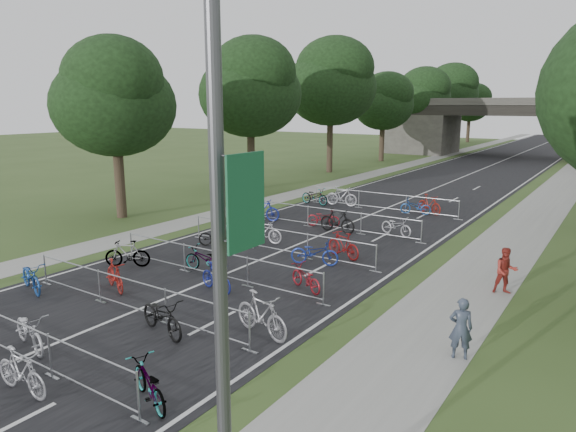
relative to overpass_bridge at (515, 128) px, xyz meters
name	(u,v)px	position (x,y,z in m)	size (l,w,h in m)	color
road	(481,170)	(0.00, -15.00, -3.53)	(11.00, 140.00, 0.01)	black
sidewalk_right	(573,176)	(8.00, -15.00, -3.53)	(3.00, 140.00, 0.01)	gray
sidewalk_left	(408,165)	(-7.50, -15.00, -3.53)	(2.00, 140.00, 0.01)	gray
lane_markings	(481,170)	(0.00, -15.00, -3.53)	(0.12, 140.00, 0.00)	silver
overpass_bridge	(515,128)	(0.00, 0.00, 0.00)	(31.00, 8.00, 7.05)	#3F3C38
lamppost	(222,274)	(8.33, -63.00, 0.75)	(0.61, 0.65, 8.21)	#4C4C51
tree_left_0	(114,100)	(-11.39, -49.07, 2.96)	(6.72, 6.72, 10.25)	#33261C
tree_left_1	(251,90)	(-11.39, -37.07, 3.77)	(7.56, 7.56, 11.53)	#33261C
tree_left_2	(331,84)	(-11.39, -25.07, 4.58)	(8.40, 8.40, 12.81)	#33261C
tree_left_3	(384,103)	(-11.39, -13.07, 2.96)	(6.72, 6.72, 10.25)	#33261C
tree_left_4	(422,97)	(-11.39, -1.07, 3.77)	(7.56, 7.56, 11.53)	#33261C
tree_left_5	(450,92)	(-11.39, 10.93, 4.58)	(8.40, 8.40, 12.81)	#33261C
tree_left_6	(471,103)	(-11.39, 22.93, 2.96)	(6.72, 6.72, 10.25)	#33261C
barrier_row_1	(15,339)	(0.00, -61.40, -2.99)	(9.70, 0.08, 1.10)	#9A9CA1
barrier_row_2	(131,296)	(0.00, -57.80, -2.99)	(9.70, 0.08, 1.10)	#9A9CA1
barrier_row_3	(215,264)	(0.00, -54.00, -2.99)	(9.70, 0.08, 1.10)	#9A9CA1
barrier_row_4	(277,241)	(0.00, -50.00, -2.99)	(9.70, 0.08, 1.10)	#9A9CA1
barrier_row_5	(334,220)	(0.00, -45.00, -2.99)	(9.70, 0.08, 1.10)	#9A9CA1
barrier_row_6	(382,202)	(0.00, -39.00, -2.99)	(9.70, 0.08, 1.10)	#9A9CA1
bike_5	(30,331)	(-0.23, -60.88, -3.02)	(0.68, 1.96, 1.03)	#AEAFB6
bike_6	(21,372)	(1.68, -62.17, -3.01)	(0.49, 1.75, 1.05)	#A5A5AD
bike_7	(149,384)	(4.30, -60.87, -3.06)	(0.63, 1.79, 0.94)	#9A9CA1
bike_8	(31,277)	(-4.30, -58.48, -3.01)	(0.69, 1.99, 1.05)	#1B4695
bike_9	(115,276)	(-2.01, -56.84, -3.01)	(0.50, 1.76, 1.06)	maroon
bike_10	(162,316)	(1.96, -58.34, -2.99)	(0.72, 2.06, 1.08)	black
bike_11	(262,315)	(4.30, -56.88, -2.91)	(0.58, 2.06, 1.24)	gray
bike_12	(127,254)	(-3.76, -54.88, -3.00)	(0.51, 1.79, 1.08)	#9A9CA1
bike_13	(205,260)	(-0.77, -53.66, -3.03)	(0.67, 1.92, 1.01)	#9A9CA1
bike_14	(216,278)	(0.94, -54.97, -3.04)	(0.47, 1.65, 0.99)	navy
bike_15	(306,278)	(3.43, -53.18, -3.09)	(0.59, 1.69, 0.89)	maroon
bike_16	(219,236)	(-2.82, -50.58, -3.05)	(0.64, 1.83, 0.96)	black
bike_17	(264,232)	(-1.44, -49.00, -2.98)	(0.52, 1.83, 1.10)	#B0AEB6
bike_18	(314,253)	(2.20, -50.55, -3.02)	(0.68, 1.94, 1.02)	navy
bike_19	(343,245)	(2.71, -49.06, -2.98)	(0.52, 1.84, 1.11)	maroon
bike_20	(262,210)	(-4.30, -45.33, -2.92)	(0.58, 2.05, 1.23)	navy
bike_21	(323,218)	(-0.81, -44.65, -3.07)	(0.62, 1.78, 0.94)	maroon
bike_22	(337,221)	(0.41, -45.37, -2.93)	(0.57, 2.02, 1.22)	black
bike_23	(396,226)	(3.07, -44.25, -3.06)	(0.63, 1.80, 0.95)	#B4B3BB
bike_24	(315,196)	(-4.30, -39.69, -2.99)	(0.72, 2.07, 1.09)	#9A9CA1
bike_25	(342,196)	(-2.69, -39.09, -2.92)	(0.58, 2.05, 1.23)	#A5A5AD
bike_26	(416,207)	(2.10, -38.95, -3.07)	(0.61, 1.75, 0.92)	#1B4A94
bike_27	(429,204)	(2.71, -38.36, -2.97)	(0.53, 1.87, 1.12)	maroon
pedestrian_a	(461,329)	(9.20, -55.13, -2.73)	(0.58, 0.38, 1.60)	#323B4B
pedestrian_b	(506,271)	(9.17, -49.68, -2.74)	(0.77, 0.60, 1.59)	maroon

